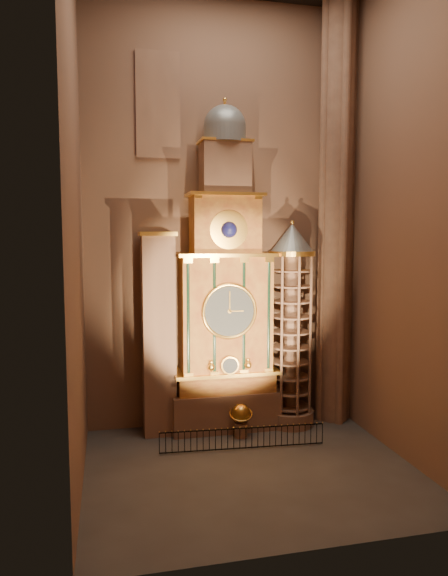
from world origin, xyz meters
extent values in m
plane|color=#383330|center=(0.00, 0.00, 0.00)|extent=(14.00, 14.00, 0.00)
plane|color=#855B47|center=(0.00, 6.00, 11.00)|extent=(22.00, 0.00, 22.00)
plane|color=#855B47|center=(-7.00, 0.00, 11.00)|extent=(0.00, 22.00, 22.00)
plane|color=#855B47|center=(7.00, 0.00, 11.00)|extent=(0.00, 22.00, 22.00)
cube|color=#8C634C|center=(0.00, 5.00, 1.00)|extent=(5.60, 2.20, 2.00)
cube|color=brown|center=(0.00, 5.00, 2.50)|extent=(5.00, 2.00, 1.00)
cube|color=#FFBE4B|center=(0.00, 4.95, 3.05)|extent=(5.40, 2.30, 0.18)
cube|color=brown|center=(0.00, 5.00, 6.00)|extent=(4.60, 2.00, 6.00)
cylinder|color=black|center=(-2.05, 4.14, 6.00)|extent=(0.32, 0.32, 5.60)
cylinder|color=black|center=(-0.75, 4.14, 6.00)|extent=(0.32, 0.32, 5.60)
cylinder|color=black|center=(0.75, 4.14, 6.00)|extent=(0.32, 0.32, 5.60)
cylinder|color=black|center=(2.05, 4.14, 6.00)|extent=(0.32, 0.32, 5.60)
cube|color=#FFBE4B|center=(0.00, 4.95, 9.05)|extent=(5.00, 2.25, 0.18)
cylinder|color=#2D3033|center=(0.00, 3.99, 6.30)|extent=(2.60, 0.12, 2.60)
torus|color=#FFBE4B|center=(0.00, 3.94, 6.30)|extent=(2.80, 0.16, 2.80)
cylinder|color=#FFBE4B|center=(0.00, 3.84, 3.60)|extent=(0.90, 0.10, 0.90)
sphere|color=#FFBE4B|center=(-0.95, 3.89, 3.55)|extent=(0.36, 0.36, 0.36)
sphere|color=#FFBE4B|center=(0.95, 3.89, 3.55)|extent=(0.36, 0.36, 0.36)
cube|color=brown|center=(0.00, 5.00, 10.50)|extent=(3.40, 1.80, 3.00)
sphere|color=#0E0E47|center=(0.00, 4.09, 10.30)|extent=(0.80, 0.80, 0.80)
cube|color=#FFBE4B|center=(0.00, 4.95, 12.05)|extent=(3.80, 2.00, 0.15)
cube|color=#8C634C|center=(0.00, 5.00, 13.30)|extent=(2.40, 1.60, 2.60)
sphere|color=slate|center=(0.00, 5.00, 15.40)|extent=(2.10, 2.10, 2.10)
cylinder|color=#FFBE4B|center=(0.00, 5.00, 16.30)|extent=(0.14, 0.14, 0.80)
cube|color=#8C634C|center=(-3.40, 5.00, 5.00)|extent=(1.60, 1.40, 10.00)
cube|color=#FFBE4B|center=(-3.40, 4.58, 3.00)|extent=(1.35, 0.10, 2.10)
cube|color=#431F12|center=(-3.40, 4.52, 3.00)|extent=(1.05, 0.04, 1.75)
cube|color=#FFBE4B|center=(-3.40, 4.58, 5.60)|extent=(1.35, 0.10, 2.10)
cube|color=#431F12|center=(-3.40, 4.52, 5.60)|extent=(1.05, 0.04, 1.75)
cube|color=#FFBE4B|center=(-3.40, 4.58, 8.20)|extent=(1.35, 0.10, 2.10)
cube|color=#431F12|center=(-3.40, 4.52, 8.20)|extent=(1.05, 0.04, 1.75)
cube|color=#FFBE4B|center=(-3.40, 5.00, 10.10)|extent=(1.80, 1.60, 0.20)
cylinder|color=#8C634C|center=(3.50, 4.70, 0.40)|extent=(2.50, 2.50, 0.80)
cylinder|color=#8C634C|center=(3.50, 4.70, 4.90)|extent=(0.70, 0.70, 8.20)
cylinder|color=#FFBE4B|center=(3.50, 4.70, 9.10)|extent=(2.40, 2.40, 0.25)
cone|color=slate|center=(3.50, 4.70, 9.90)|extent=(2.30, 2.30, 1.50)
sphere|color=#FFBE4B|center=(3.50, 4.70, 10.70)|extent=(0.20, 0.20, 0.20)
cylinder|color=#8C634C|center=(6.10, 5.00, 11.00)|extent=(1.60, 1.60, 22.00)
cylinder|color=#8C634C|center=(6.90, 5.00, 11.00)|extent=(0.44, 0.44, 22.00)
cylinder|color=#8C634C|center=(5.30, 5.00, 11.00)|extent=(0.44, 0.44, 22.00)
cylinder|color=#8C634C|center=(6.10, 5.80, 11.00)|extent=(0.44, 0.44, 22.00)
cylinder|color=#8C634C|center=(6.10, 4.20, 11.00)|extent=(0.44, 0.44, 22.00)
cube|color=navy|center=(-3.20, 5.94, 16.50)|extent=(2.00, 0.10, 5.00)
cube|color=#8C634C|center=(-3.20, 5.88, 16.50)|extent=(2.20, 0.06, 5.20)
cylinder|color=#8C634C|center=(0.49, 3.54, 0.37)|extent=(0.63, 0.63, 0.74)
sphere|color=#C18936|center=(0.49, 3.54, 1.21)|extent=(0.95, 0.95, 0.95)
torus|color=#C18936|center=(0.49, 3.54, 1.21)|extent=(1.31, 1.25, 0.51)
cube|color=black|center=(0.18, 2.01, 1.04)|extent=(7.76, 0.59, 0.04)
cube|color=black|center=(0.18, 2.01, 0.09)|extent=(7.76, 0.59, 0.04)
camera|label=1|loc=(-5.86, -20.41, 9.92)|focal=32.00mm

